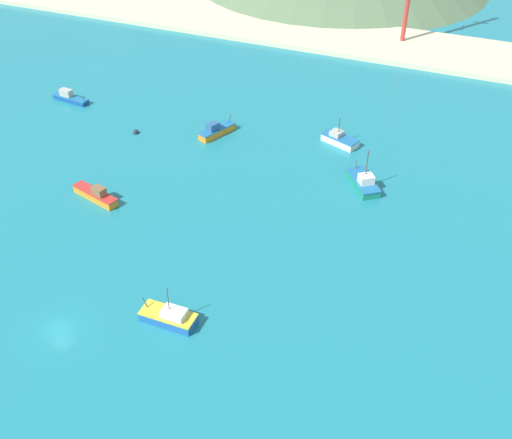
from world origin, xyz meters
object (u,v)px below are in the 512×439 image
(fishing_boat_0, at_px, (364,182))
(fishing_boat_9, at_px, (216,131))
(fishing_boat_8, at_px, (340,139))
(buoy_0, at_px, (136,132))
(fishing_boat_10, at_px, (169,317))
(fishing_boat_1, at_px, (96,195))
(fishing_boat_5, at_px, (70,97))

(fishing_boat_0, xyz_separation_m, fishing_boat_9, (-30.51, 6.46, 0.04))
(fishing_boat_8, relative_size, buoy_0, 6.91)
(fishing_boat_8, bearing_deg, fishing_boat_0, -57.65)
(fishing_boat_10, bearing_deg, fishing_boat_1, 140.97)
(fishing_boat_0, xyz_separation_m, buoy_0, (-45.13, 1.24, -0.75))
(fishing_boat_1, xyz_separation_m, fishing_boat_8, (31.82, 32.70, -0.01))
(fishing_boat_9, height_order, buoy_0, fishing_boat_9)
(fishing_boat_1, bearing_deg, fishing_boat_0, 27.11)
(fishing_boat_1, height_order, buoy_0, fishing_boat_1)
(fishing_boat_9, distance_m, fishing_boat_10, 49.03)
(fishing_boat_8, bearing_deg, fishing_boat_1, -134.22)
(fishing_boat_5, bearing_deg, fishing_boat_1, -48.02)
(fishing_boat_1, xyz_separation_m, fishing_boat_10, (24.45, -19.82, 0.03))
(fishing_boat_1, xyz_separation_m, buoy_0, (-5.46, 21.55, -0.71))
(fishing_boat_0, distance_m, buoy_0, 45.15)
(fishing_boat_9, relative_size, buoy_0, 7.32)
(fishing_boat_1, relative_size, fishing_boat_10, 1.26)
(fishing_boat_0, xyz_separation_m, fishing_boat_10, (-15.22, -40.12, -0.02))
(fishing_boat_0, bearing_deg, fishing_boat_8, 122.35)
(fishing_boat_0, height_order, buoy_0, fishing_boat_0)
(fishing_boat_8, height_order, fishing_boat_10, fishing_boat_10)
(buoy_0, bearing_deg, fishing_boat_5, 161.73)
(fishing_boat_1, height_order, fishing_boat_9, fishing_boat_9)
(fishing_boat_10, bearing_deg, fishing_boat_9, 108.17)
(fishing_boat_8, bearing_deg, buoy_0, -163.35)
(fishing_boat_1, xyz_separation_m, fishing_boat_9, (9.16, 26.77, 0.08))
(fishing_boat_5, distance_m, fishing_boat_10, 69.04)
(fishing_boat_1, distance_m, fishing_boat_5, 37.78)
(fishing_boat_0, bearing_deg, fishing_boat_5, 173.16)
(fishing_boat_0, distance_m, fishing_boat_1, 44.56)
(fishing_boat_1, relative_size, fishing_boat_8, 1.22)
(fishing_boat_0, height_order, fishing_boat_10, fishing_boat_0)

